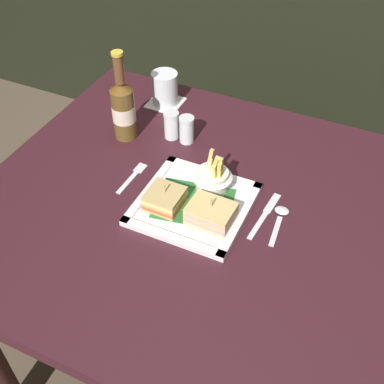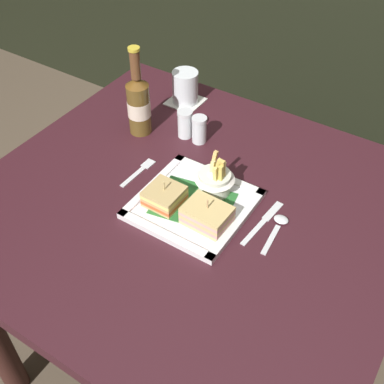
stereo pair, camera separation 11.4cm
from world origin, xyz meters
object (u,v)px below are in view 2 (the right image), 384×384
object	(u,v)px
beer_bottle	(139,103)
pepper_shaker	(199,131)
sandwich_half_left	(164,196)
fries_cup	(215,179)
salt_shaker	(185,125)
sandwich_half_right	(207,215)
spoon	(279,225)
fork	(140,171)
dining_table	(191,238)
water_glass	(185,88)
knife	(264,221)
square_plate	(193,205)

from	to	relation	value
beer_bottle	pepper_shaker	distance (m)	0.18
sandwich_half_left	fries_cup	size ratio (longest dim) A/B	0.78
fries_cup	pepper_shaker	bearing A→B (deg)	132.23
salt_shaker	sandwich_half_right	bearing A→B (deg)	-48.33
salt_shaker	pepper_shaker	distance (m)	0.05
spoon	sandwich_half_right	bearing A→B (deg)	-148.03
fork	spoon	xyz separation A→B (m)	(0.38, 0.02, 0.00)
dining_table	water_glass	distance (m)	0.47
spoon	pepper_shaker	world-z (taller)	pepper_shaker
sandwich_half_right	spoon	world-z (taller)	sandwich_half_right
dining_table	knife	world-z (taller)	knife
fork	knife	xyz separation A→B (m)	(0.35, 0.02, 0.00)
square_plate	fork	distance (m)	0.19
sandwich_half_left	salt_shaker	world-z (taller)	salt_shaker
sandwich_half_right	fork	bearing A→B (deg)	164.73
square_plate	sandwich_half_right	world-z (taller)	sandwich_half_right
beer_bottle	fork	bearing A→B (deg)	-53.84
square_plate	salt_shaker	xyz separation A→B (m)	(-0.17, 0.22, 0.03)
fries_cup	water_glass	world-z (taller)	fries_cup
knife	sandwich_half_right	bearing A→B (deg)	-141.96
fork	pepper_shaker	xyz separation A→B (m)	(0.06, 0.19, 0.03)
knife	fork	bearing A→B (deg)	-177.40
spoon	pepper_shaker	size ratio (longest dim) A/B	1.62
knife	sandwich_half_left	bearing A→B (deg)	-159.73
salt_shaker	pepper_shaker	world-z (taller)	salt_shaker
dining_table	salt_shaker	size ratio (longest dim) A/B	12.77
square_plate	sandwich_half_left	xyz separation A→B (m)	(-0.06, -0.03, 0.02)
beer_bottle	knife	xyz separation A→B (m)	(0.46, -0.13, -0.09)
dining_table	spoon	distance (m)	0.26
square_plate	salt_shaker	size ratio (longest dim) A/B	3.20
square_plate	beer_bottle	size ratio (longest dim) A/B	1.01
sandwich_half_left	fries_cup	world-z (taller)	fries_cup
spoon	beer_bottle	bearing A→B (deg)	165.92
fries_cup	salt_shaker	size ratio (longest dim) A/B	1.32
knife	pepper_shaker	distance (m)	0.34
water_glass	spoon	size ratio (longest dim) A/B	0.78
fork	fries_cup	bearing A→B (deg)	9.13
salt_shaker	spoon	bearing A→B (deg)	-24.84
knife	spoon	xyz separation A→B (m)	(0.03, 0.00, 0.00)
square_plate	fries_cup	bearing A→B (deg)	73.35
sandwich_half_right	pepper_shaker	world-z (taller)	sandwich_half_right
sandwich_half_left	beer_bottle	size ratio (longest dim) A/B	0.32
sandwich_half_right	fork	xyz separation A→B (m)	(-0.24, 0.07, -0.03)
square_plate	sandwich_half_left	world-z (taller)	sandwich_half_left
water_glass	pepper_shaker	distance (m)	0.20
dining_table	sandwich_half_right	distance (m)	0.19
sandwich_half_right	salt_shaker	bearing A→B (deg)	131.67
spoon	sandwich_half_left	bearing A→B (deg)	-161.30
dining_table	beer_bottle	world-z (taller)	beer_bottle
sandwich_half_left	sandwich_half_right	size ratio (longest dim) A/B	0.78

